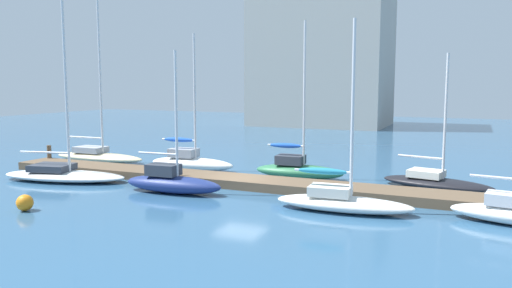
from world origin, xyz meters
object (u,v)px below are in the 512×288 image
Objects in this scene: sailboat_2 at (190,161)px; harbor_building_distant at (322,55)px; sailboat_4 at (298,168)px; sailboat_5 at (342,200)px; sailboat_0 at (98,154)px; mooring_buoy_orange at (25,203)px; sailboat_6 at (436,181)px; sailboat_1 at (63,173)px; sailboat_3 at (172,182)px.

sailboat_2 is 0.47× the size of harbor_building_distant.
sailboat_4 is 1.10× the size of sailboat_5.
sailboat_0 is 16.11× the size of mooring_buoy_orange.
sailboat_5 is at bearing -104.70° from sailboat_6.
sailboat_5 is at bearing -13.22° from sailboat_1.
sailboat_0 reaches higher than sailboat_4.
sailboat_6 is (14.39, 0.33, -0.19)m from sailboat_2.
harbor_building_distant is at bearing 91.45° from mooring_buoy_orange.
sailboat_5 is at bearing -19.71° from sailboat_0.
sailboat_0 reaches higher than sailboat_6.
sailboat_3 is at bearing -13.42° from sailboat_1.
sailboat_5 reaches higher than sailboat_6.
sailboat_5 is (4.13, -6.26, -0.09)m from sailboat_4.
sailboat_1 is at bearing -130.94° from sailboat_2.
sailboat_3 is 7.57m from sailboat_4.
sailboat_6 is 9.80× the size of mooring_buoy_orange.
mooring_buoy_orange is (3.53, -5.66, -0.07)m from sailboat_1.
harbor_building_distant reaches higher than mooring_buoy_orange.
sailboat_0 is 14.64m from sailboat_4.
sailboat_5 is at bearing -59.42° from sailboat_4.
sailboat_6 is (11.83, 6.29, -0.16)m from sailboat_3.
mooring_buoy_orange is 48.41m from harbor_building_distant.
sailboat_3 reaches higher than mooring_buoy_orange.
sailboat_4 is 12.55× the size of mooring_buoy_orange.
sailboat_3 is 9.93× the size of mooring_buoy_orange.
mooring_buoy_orange is at bearing -70.32° from sailboat_1.
sailboat_2 is at bearing 110.28° from sailboat_3.
sailboat_6 is 19.53m from mooring_buoy_orange.
sailboat_3 is at bearing -139.61° from sailboat_6.
sailboat_3 is 13.40m from sailboat_6.
sailboat_0 is 1.62× the size of sailboat_3.
sailboat_2 is at bearing 84.22° from mooring_buoy_orange.
sailboat_2 is 11.92× the size of mooring_buoy_orange.
sailboat_0 is at bearing -98.41° from harbor_building_distant.
mooring_buoy_orange is at bearing -127.80° from sailboat_4.
sailboat_3 reaches higher than sailboat_6.
sailboat_1 is 7.26m from sailboat_3.
sailboat_1 is at bearing -149.75° from sailboat_6.
sailboat_6 is 40.45m from harbor_building_distant.
sailboat_4 reaches higher than sailboat_5.
harbor_building_distant is at bearing 93.68° from sailboat_3.
sailboat_5 is 1.16× the size of sailboat_6.
sailboat_2 is 1.20× the size of sailboat_3.
sailboat_6 is (22.05, -0.04, -0.10)m from sailboat_0.
harbor_building_distant reaches higher than sailboat_0.
sailboat_1 is 14.35× the size of mooring_buoy_orange.
sailboat_1 is 1.14× the size of sailboat_4.
sailboat_5 reaches higher than mooring_buoy_orange.
sailboat_2 is 6.49m from sailboat_3.
sailboat_0 reaches higher than sailboat_2.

